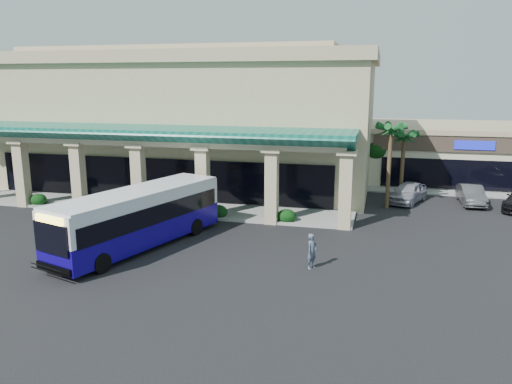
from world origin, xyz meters
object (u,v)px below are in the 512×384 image
(transit_bus, at_px, (139,219))
(pedestrian, at_px, (312,251))
(car_white, at_px, (471,195))
(car_silver, at_px, (408,192))

(transit_bus, height_order, pedestrian, transit_bus)
(pedestrian, distance_m, car_white, 18.10)
(transit_bus, distance_m, car_white, 23.79)
(car_silver, height_order, car_white, car_silver)
(transit_bus, xyz_separation_m, car_silver, (14.30, 14.06, -0.81))
(car_silver, xyz_separation_m, car_white, (4.41, 0.60, -0.06))
(pedestrian, xyz_separation_m, car_white, (9.37, 15.48, -0.15))
(pedestrian, bearing_deg, transit_bus, 112.50)
(pedestrian, xyz_separation_m, car_silver, (4.96, 14.89, -0.10))
(car_silver, distance_m, car_white, 4.45)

